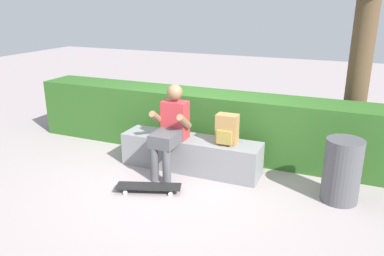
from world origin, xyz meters
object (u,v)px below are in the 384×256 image
person_skater (171,127)px  trash_bin (342,171)px  skateboard_near_person (149,187)px  bench_main (191,154)px  backpack_on_bench (227,130)px

person_skater → trash_bin: (2.18, 0.08, -0.28)m
skateboard_near_person → bench_main: bearing=76.6°
skateboard_near_person → trash_bin: 2.32m
bench_main → trash_bin: 1.99m
bench_main → backpack_on_bench: 0.68m
bench_main → skateboard_near_person: (-0.20, -0.85, -0.16)m
skateboard_near_person → backpack_on_bench: size_ratio=2.05×
person_skater → backpack_on_bench: bearing=16.0°
bench_main → trash_bin: trash_bin is taller
skateboard_near_person → backpack_on_bench: bearing=49.1°
trash_bin → person_skater: bearing=-177.8°
person_skater → skateboard_near_person: size_ratio=1.48×
skateboard_near_person → trash_bin: trash_bin is taller
skateboard_near_person → trash_bin: (2.18, 0.71, 0.31)m
person_skater → trash_bin: size_ratio=1.58×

